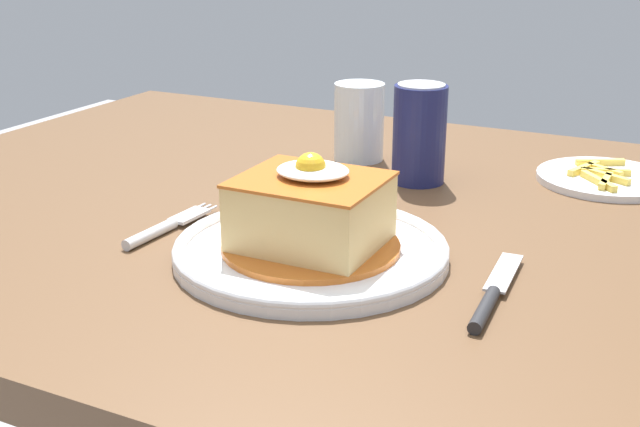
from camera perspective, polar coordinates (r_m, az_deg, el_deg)
dining_table at (r=0.96m, az=5.28°, el=-5.70°), size 1.37×0.89×0.72m
main_plate at (r=0.80m, az=-0.63°, el=-2.51°), size 0.27×0.27×0.02m
sandwich_meal at (r=0.79m, az=-0.64°, el=0.01°), size 0.17×0.17×0.10m
fork at (r=0.88m, az=-10.77°, el=-0.97°), size 0.02×0.14×0.01m
knife at (r=0.73m, az=11.70°, el=-5.76°), size 0.03×0.17×0.01m
soda_can at (r=1.03m, az=6.90°, el=5.49°), size 0.07×0.07×0.12m
drinking_glass at (r=1.13m, az=2.71°, el=6.00°), size 0.07×0.07×0.10m
side_plate_fries at (r=1.10m, az=19.12°, el=2.34°), size 0.17×0.17×0.02m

